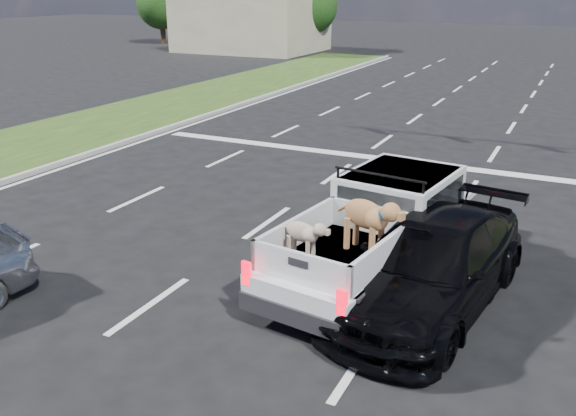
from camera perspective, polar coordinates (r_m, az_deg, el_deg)
ground at (r=9.12m, az=-4.00°, el=-11.43°), size 160.00×160.00×0.00m
road_markings at (r=14.63m, az=8.88°, el=0.87°), size 17.75×60.00×0.01m
grass_median_left at (r=20.55m, az=-23.99°, el=5.08°), size 5.00×60.00×0.10m
curb_left at (r=18.77m, az=-19.09°, el=4.49°), size 0.15×60.00×0.14m
building_left at (r=49.03m, az=-3.42°, el=17.04°), size 10.00×8.00×4.40m
tree_far_a at (r=56.15m, az=-11.79°, el=18.17°), size 4.20×4.20×5.40m
tree_far_b at (r=52.74m, az=-6.32°, el=18.35°), size 4.20×4.20×5.40m
tree_far_c at (r=48.97m, az=2.07°, el=18.33°), size 4.20×4.20×5.40m
pickup_truck at (r=10.51m, az=8.27°, el=-1.93°), size 2.39×5.10×1.84m
black_coupe at (r=9.74m, az=13.25°, el=-5.16°), size 2.60×5.02×1.39m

